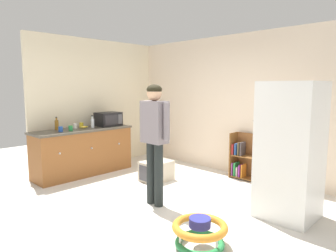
{
  "coord_description": "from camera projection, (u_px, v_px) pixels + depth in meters",
  "views": [
    {
      "loc": [
        3.06,
        -2.81,
        1.72
      ],
      "look_at": [
        -0.13,
        0.46,
        1.12
      ],
      "focal_mm": 32.4,
      "sensor_mm": 36.0,
      "label": 1
    }
  ],
  "objects": [
    {
      "name": "ground_plane",
      "position": [
        152.0,
        207.0,
        4.33
      ],
      "size": [
        12.0,
        12.0,
        0.0
      ],
      "primitive_type": "plane",
      "color": "silver",
      "rests_on": "ground"
    },
    {
      "name": "back_wall",
      "position": [
        241.0,
        106.0,
        5.81
      ],
      "size": [
        5.2,
        0.06,
        2.7
      ],
      "primitive_type": "cube",
      "color": "beige",
      "rests_on": "ground"
    },
    {
      "name": "left_side_wall",
      "position": [
        97.0,
        103.0,
        6.55
      ],
      "size": [
        0.06,
        2.99,
        2.7
      ],
      "primitive_type": "cube",
      "color": "beige",
      "rests_on": "ground"
    },
    {
      "name": "kitchen_counter",
      "position": [
        83.0,
        151.0,
        5.94
      ],
      "size": [
        0.65,
        1.94,
        0.9
      ],
      "color": "brown",
      "rests_on": "ground"
    },
    {
      "name": "refrigerator",
      "position": [
        290.0,
        151.0,
        3.92
      ],
      "size": [
        0.73,
        0.68,
        1.78
      ],
      "color": "white",
      "rests_on": "ground"
    },
    {
      "name": "bookshelf",
      "position": [
        250.0,
        160.0,
        5.58
      ],
      "size": [
        0.8,
        0.28,
        0.85
      ],
      "color": "brown",
      "rests_on": "ground"
    },
    {
      "name": "standing_person",
      "position": [
        155.0,
        133.0,
        4.3
      ],
      "size": [
        0.57,
        0.22,
        1.74
      ],
      "color": "#222827",
      "rests_on": "ground"
    },
    {
      "name": "baby_walker",
      "position": [
        200.0,
        232.0,
        3.26
      ],
      "size": [
        0.6,
        0.6,
        0.32
      ],
      "color": "#288D4B",
      "rests_on": "ground"
    },
    {
      "name": "pet_carrier",
      "position": [
        156.0,
        171.0,
        5.54
      ],
      "size": [
        0.42,
        0.55,
        0.36
      ],
      "color": "beige",
      "rests_on": "ground"
    },
    {
      "name": "microwave",
      "position": [
        108.0,
        119.0,
        6.3
      ],
      "size": [
        0.37,
        0.48,
        0.28
      ],
      "color": "black",
      "rests_on": "kitchen_counter"
    },
    {
      "name": "banana_bunch",
      "position": [
        85.0,
        127.0,
        5.9
      ],
      "size": [
        0.15,
        0.16,
        0.04
      ],
      "color": "yellow",
      "rests_on": "kitchen_counter"
    },
    {
      "name": "amber_bottle",
      "position": [
        57.0,
        125.0,
        5.71
      ],
      "size": [
        0.07,
        0.07,
        0.25
      ],
      "color": "#9E661E",
      "rests_on": "kitchen_counter"
    },
    {
      "name": "clear_bottle",
      "position": [
        92.0,
        123.0,
        6.0
      ],
      "size": [
        0.07,
        0.07,
        0.25
      ],
      "color": "silver",
      "rests_on": "kitchen_counter"
    },
    {
      "name": "blue_cup",
      "position": [
        61.0,
        129.0,
        5.48
      ],
      "size": [
        0.08,
        0.08,
        0.09
      ],
      "primitive_type": "cylinder",
      "color": "blue",
      "rests_on": "kitchen_counter"
    },
    {
      "name": "white_cup",
      "position": [
        75.0,
        126.0,
        5.92
      ],
      "size": [
        0.08,
        0.08,
        0.09
      ],
      "primitive_type": "cylinder",
      "color": "white",
      "rests_on": "kitchen_counter"
    },
    {
      "name": "green_cup",
      "position": [
        71.0,
        128.0,
        5.59
      ],
      "size": [
        0.08,
        0.08,
        0.09
      ],
      "primitive_type": "cylinder",
      "color": "green",
      "rests_on": "kitchen_counter"
    },
    {
      "name": "yellow_cup",
      "position": [
        81.0,
        125.0,
        6.07
      ],
      "size": [
        0.08,
        0.08,
        0.09
      ],
      "primitive_type": "cylinder",
      "color": "yellow",
      "rests_on": "kitchen_counter"
    }
  ]
}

